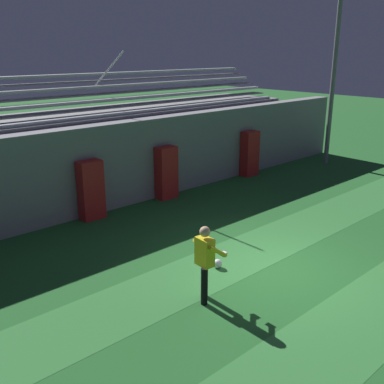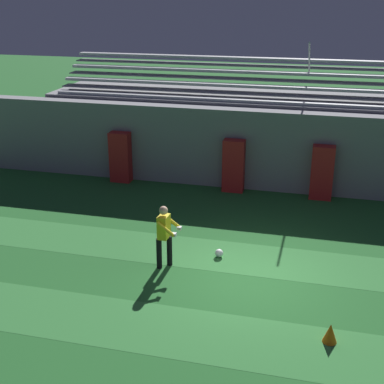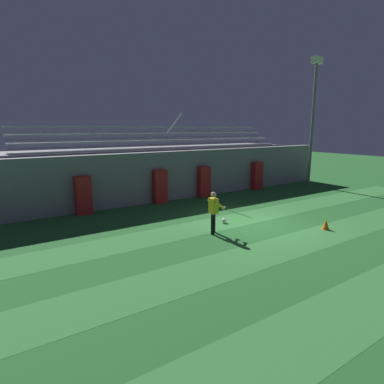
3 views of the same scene
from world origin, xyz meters
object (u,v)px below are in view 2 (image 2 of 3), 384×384
Objects in this scene: soccer_ball at (219,253)px; padding_pillar_gate_right at (322,173)px; traffic_cone at (330,333)px; padding_pillar_gate_left at (234,166)px; goalkeeper at (165,233)px; padding_pillar_far_left at (120,157)px.

padding_pillar_gate_right is at bearing 63.29° from soccer_ball.
traffic_cone is at bearing -87.26° from padding_pillar_gate_right.
padding_pillar_gate_left reaches higher than traffic_cone.
padding_pillar_gate_left reaches higher than goalkeeper.
soccer_ball is (-2.50, -4.97, -0.81)m from padding_pillar_gate_right.
padding_pillar_far_left is 11.03m from traffic_cone.
padding_pillar_gate_left is at bearing 112.86° from traffic_cone.
padding_pillar_far_left reaches higher than soccer_ball.
padding_pillar_gate_right is 6.91m from goalkeeper.
padding_pillar_far_left is 1.10× the size of goalkeeper.
traffic_cone is at bearing -46.48° from soccer_ball.
padding_pillar_gate_left is 8.72m from traffic_cone.
padding_pillar_gate_right is at bearing 0.00° from padding_pillar_far_left.
padding_pillar_gate_right reaches higher than soccer_ball.
padding_pillar_far_left reaches higher than traffic_cone.
padding_pillar_gate_left is 1.00× the size of padding_pillar_gate_right.
goalkeeper is (-3.74, -5.81, 0.03)m from padding_pillar_gate_right.
padding_pillar_gate_left is 1.10× the size of goalkeeper.
soccer_ball is at bearing -84.35° from padding_pillar_gate_left.
padding_pillar_gate_right reaches higher than traffic_cone.
goalkeeper is at bearing -97.35° from padding_pillar_gate_left.
padding_pillar_far_left is 6.74m from goalkeeper.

